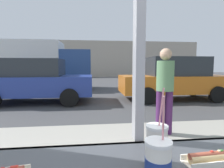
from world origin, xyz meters
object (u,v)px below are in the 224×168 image
Objects in this scene: parked_car_blue at (37,81)px; hotdog_tray_near at (212,158)px; box_truck at (32,63)px; pedestrian at (165,86)px; parked_car_orange at (174,79)px; soda_cup_left at (158,163)px; soda_cup_right at (157,145)px.

hotdog_tray_near is at bearing -67.90° from parked_car_blue.
pedestrian is (4.95, -8.01, -0.53)m from box_truck.
parked_car_orange reaches higher than parked_car_blue.
soda_cup_left is 0.07× the size of parked_car_orange.
soda_cup_left is at bearing -70.33° from box_truck.
box_truck reaches higher than parked_car_blue.
parked_car_orange is at bearing 63.68° from soda_cup_right.
parked_car_orange is at bearing -30.22° from box_truck.
box_truck is (-3.80, 10.64, 0.49)m from soda_cup_left.
soda_cup_left is at bearing -70.47° from parked_car_blue.
soda_cup_right is 7.16m from parked_car_orange.
parked_car_orange reaches higher than soda_cup_left.
parked_car_blue is (-2.37, 6.42, -0.23)m from soda_cup_right.
soda_cup_right is 0.20× the size of pedestrian.
soda_cup_left is 0.20× the size of pedestrian.
box_truck reaches higher than soda_cup_left.
parked_car_orange is (5.54, 0.00, 0.03)m from parked_car_blue.
soda_cup_left reaches higher than hotdog_tray_near.
pedestrian reaches higher than soda_cup_left.
box_truck is (-1.48, 4.09, 0.71)m from parked_car_blue.
soda_cup_left is at bearing -113.50° from pedestrian.
soda_cup_right is at bearing -116.32° from parked_car_orange.
pedestrian is (1.10, 2.50, -0.04)m from soda_cup_right.
soda_cup_left is at bearing -157.40° from hotdog_tray_near.
parked_car_blue is at bearing 109.53° from soda_cup_left.
soda_cup_left is 0.05× the size of box_truck.
parked_car_blue is (-2.61, 6.43, -0.16)m from hotdog_tray_near.
soda_cup_left is 0.32m from hotdog_tray_near.
box_truck reaches higher than soda_cup_right.
pedestrian reaches higher than soda_cup_right.
parked_car_orange is 8.15m from box_truck.
box_truck is (-4.09, 10.52, 0.55)m from hotdog_tray_near.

